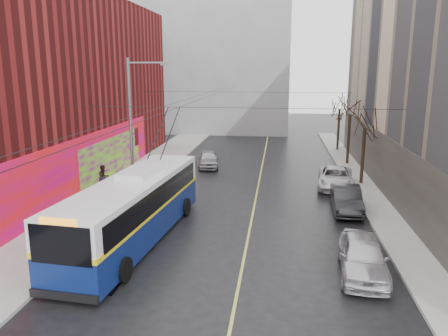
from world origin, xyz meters
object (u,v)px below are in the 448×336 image
(trolleybus, at_px, (134,208))
(following_car, at_px, (208,159))
(pedestrian_b, at_px, (104,178))
(pedestrian_c, at_px, (105,191))
(tree_near, at_px, (366,117))
(parked_car_c, at_px, (335,178))
(parked_car_b, at_px, (346,199))
(parked_car_a, at_px, (363,256))
(pedestrian_a, at_px, (105,191))
(streetlight_pole, at_px, (133,126))
(tree_far, at_px, (340,101))
(tree_mid, at_px, (351,106))

(trolleybus, relative_size, following_car, 3.09)
(pedestrian_b, height_order, pedestrian_c, pedestrian_b)
(tree_near, xyz_separation_m, parked_car_c, (-2.00, -1.06, -4.25))
(parked_car_b, height_order, pedestrian_b, pedestrian_b)
(trolleybus, bearing_deg, parked_car_b, 33.49)
(tree_near, distance_m, parked_car_b, 7.98)
(parked_car_a, bearing_deg, pedestrian_a, 156.60)
(trolleybus, relative_size, pedestrian_c, 7.40)
(trolleybus, height_order, pedestrian_b, trolleybus)
(streetlight_pole, height_order, following_car, streetlight_pole)
(streetlight_pole, distance_m, tree_far, 25.09)
(trolleybus, distance_m, following_car, 17.07)
(parked_car_a, xyz_separation_m, pedestrian_c, (-14.09, 7.43, 0.23))
(following_car, bearing_deg, parked_car_c, -37.85)
(tree_mid, relative_size, pedestrian_b, 3.73)
(parked_car_b, relative_size, pedestrian_b, 2.56)
(parked_car_b, bearing_deg, trolleybus, -149.65)
(parked_car_c, height_order, following_car, parked_car_c)
(streetlight_pole, height_order, parked_car_b, streetlight_pole)
(streetlight_pole, relative_size, following_car, 2.15)
(pedestrian_a, bearing_deg, trolleybus, -123.85)
(pedestrian_b, bearing_deg, tree_near, -47.01)
(streetlight_pole, xyz_separation_m, pedestrian_c, (-1.47, -1.44, -3.82))
(tree_far, relative_size, trolleybus, 0.51)
(tree_mid, bearing_deg, pedestrian_c, -138.99)
(tree_near, relative_size, parked_car_c, 1.22)
(tree_near, distance_m, parked_car_a, 15.65)
(parked_car_a, xyz_separation_m, parked_car_c, (0.52, 13.81, -0.07))
(parked_car_b, bearing_deg, streetlight_pole, 179.71)
(trolleybus, height_order, parked_car_c, trolleybus)
(tree_far, relative_size, following_car, 1.57)
(parked_car_a, relative_size, pedestrian_a, 2.95)
(parked_car_c, bearing_deg, streetlight_pole, -153.67)
(parked_car_b, height_order, pedestrian_a, pedestrian_a)
(pedestrian_b, bearing_deg, parked_car_b, -68.19)
(tree_far, height_order, parked_car_c, tree_far)
(tree_near, distance_m, pedestrian_b, 18.89)
(streetlight_pole, xyz_separation_m, pedestrian_a, (-1.54, -1.29, -3.90))
(tree_near, bearing_deg, pedestrian_c, -155.86)
(streetlight_pole, relative_size, pedestrian_b, 5.02)
(streetlight_pole, height_order, pedestrian_c, streetlight_pole)
(tree_mid, relative_size, parked_car_a, 1.43)
(streetlight_pole, bearing_deg, pedestrian_a, -140.11)
(parked_car_a, distance_m, following_car, 21.65)
(tree_mid, relative_size, trolleybus, 0.52)
(following_car, bearing_deg, tree_mid, 2.52)
(parked_car_a, bearing_deg, parked_car_b, 91.20)
(streetlight_pole, distance_m, following_car, 11.70)
(parked_car_a, distance_m, pedestrian_b, 18.63)
(parked_car_b, xyz_separation_m, following_car, (-10.14, 11.00, -0.04))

